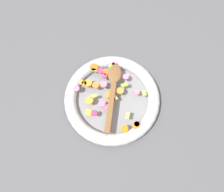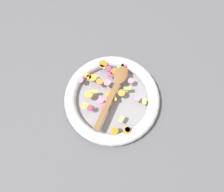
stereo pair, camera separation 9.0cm
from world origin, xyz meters
name	(u,v)px [view 2 (the right image)]	position (x,y,z in m)	size (l,w,h in m)	color
ground_plane	(112,100)	(0.00, 0.00, 0.00)	(4.00, 4.00, 0.00)	#4C4C51
skillet	(112,98)	(0.00, 0.00, 0.02)	(0.40, 0.40, 0.05)	slate
chopped_vegetables	(108,90)	(-0.02, -0.02, 0.05)	(0.31, 0.31, 0.01)	orange
wooden_spoon	(114,90)	(-0.03, 0.00, 0.06)	(0.30, 0.06, 0.01)	brown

